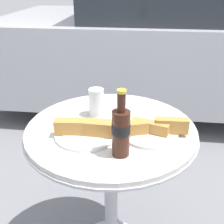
{
  "coord_description": "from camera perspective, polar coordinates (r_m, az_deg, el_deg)",
  "views": [
    {
      "loc": [
        0.13,
        -1.0,
        1.31
      ],
      "look_at": [
        0.0,
        0.03,
        0.8
      ],
      "focal_mm": 45.0,
      "sensor_mm": 36.0,
      "label": 1
    }
  ],
  "objects": [
    {
      "name": "parked_car",
      "position": [
        3.09,
        18.41,
        13.35
      ],
      "size": [
        4.17,
        1.67,
        1.44
      ],
      "color": "#B7B7BC",
      "rests_on": "ground_plane"
    },
    {
      "name": "bistro_table",
      "position": [
        1.24,
        -0.2,
        -9.3
      ],
      "size": [
        0.71,
        0.71,
        0.75
      ],
      "color": "#B7B7BC",
      "rests_on": "ground_plane"
    },
    {
      "name": "drinking_glass",
      "position": [
        1.22,
        -3.2,
        1.75
      ],
      "size": [
        0.07,
        0.07,
        0.12
      ],
      "color": "black",
      "rests_on": "bistro_table"
    },
    {
      "name": "lunch_plate_near",
      "position": [
        1.09,
        7.67,
        -3.61
      ],
      "size": [
        0.3,
        0.22,
        0.07
      ],
      "color": "white",
      "rests_on": "bistro_table"
    },
    {
      "name": "cola_bottle_left",
      "position": [
        0.94,
        1.82,
        -3.76
      ],
      "size": [
        0.06,
        0.06,
        0.24
      ],
      "color": "#3D1E14",
      "rests_on": "bistro_table"
    },
    {
      "name": "lunch_plate_far",
      "position": [
        1.08,
        -5.35,
        -3.82
      ],
      "size": [
        0.24,
        0.24,
        0.07
      ],
      "color": "white",
      "rests_on": "bistro_table"
    }
  ]
}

